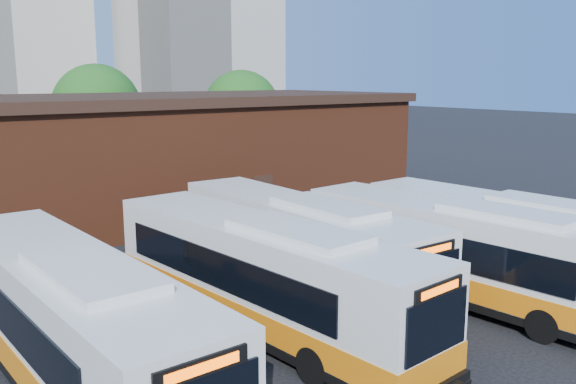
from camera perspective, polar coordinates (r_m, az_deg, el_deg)
ground at (r=19.95m, az=14.43°, el=-11.25°), size 220.00×220.00×0.00m
bus_farwest at (r=15.56m, az=-19.69°, el=-11.82°), size 2.89×12.59×3.41m
bus_west at (r=17.87m, az=-2.40°, el=-8.25°), size 3.43×12.60×3.40m
bus_midwest at (r=21.24m, az=1.15°, el=-5.23°), size 2.79×12.29×3.33m
bus_mideast at (r=20.95m, az=16.11°, el=-5.87°), size 3.48×12.45×3.35m
bus_east at (r=23.55m, az=19.98°, el=-4.42°), size 2.95×11.91×3.22m
depot_building at (r=34.76m, az=-12.24°, el=3.70°), size 28.60×12.60×6.40m
tree_mid at (r=48.26m, az=-17.44°, el=7.51°), size 6.56×6.56×8.36m
tree_east at (r=50.59m, az=-4.35°, el=7.81°), size 6.24×6.24×7.96m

